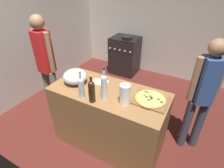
{
  "coord_description": "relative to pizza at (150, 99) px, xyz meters",
  "views": [
    {
      "loc": [
        1.12,
        -0.92,
        2.15
      ],
      "look_at": [
        0.21,
        0.74,
        0.97
      ],
      "focal_mm": 28.05,
      "sensor_mm": 36.0,
      "label": 1
    }
  ],
  "objects": [
    {
      "name": "ground_plane",
      "position": [
        -0.73,
        0.88,
        -0.97
      ],
      "size": [
        4.21,
        3.77,
        0.02
      ],
      "primitive_type": "cube",
      "color": "#511E19"
    },
    {
      "name": "kitchen_wall_rear",
      "position": [
        -0.73,
        2.51,
        0.34
      ],
      "size": [
        4.21,
        0.1,
        2.6
      ],
      "primitive_type": "cube",
      "color": "#BCB7AD",
      "rests_on": "ground_plane"
    },
    {
      "name": "kitchen_wall_left",
      "position": [
        -2.58,
        0.88,
        0.34
      ],
      "size": [
        0.1,
        3.77,
        2.6
      ],
      "primitive_type": "cube",
      "color": "#BCB7AD",
      "rests_on": "ground_plane"
    },
    {
      "name": "counter",
      "position": [
        -0.52,
        -0.06,
        -0.49
      ],
      "size": [
        1.5,
        0.68,
        0.92
      ],
      "primitive_type": "cube",
      "color": "olive",
      "rests_on": "ground_plane"
    },
    {
      "name": "cutting_board",
      "position": [
        -0.0,
        -0.0,
        -0.02
      ],
      "size": [
        0.4,
        0.32,
        0.02
      ],
      "primitive_type": "cube",
      "color": "brown",
      "rests_on": "counter"
    },
    {
      "name": "pizza",
      "position": [
        0.0,
        0.0,
        0.0
      ],
      "size": [
        0.35,
        0.35,
        0.03
      ],
      "color": "tan",
      "rests_on": "cutting_board"
    },
    {
      "name": "mixing_bowl",
      "position": [
        -1.0,
        -0.1,
        0.07
      ],
      "size": [
        0.32,
        0.32,
        0.19
      ],
      "color": "#B2B2B7",
      "rests_on": "counter"
    },
    {
      "name": "paper_towel_roll",
      "position": [
        -0.24,
        -0.18,
        0.09
      ],
      "size": [
        0.12,
        0.12,
        0.25
      ],
      "color": "white",
      "rests_on": "counter"
    },
    {
      "name": "wine_bottle_clear",
      "position": [
        -0.58,
        -0.32,
        0.12
      ],
      "size": [
        0.08,
        0.08,
        0.34
      ],
      "color": "#331E0F",
      "rests_on": "counter"
    },
    {
      "name": "wine_bottle_dark",
      "position": [
        -0.72,
        -0.32,
        0.12
      ],
      "size": [
        0.07,
        0.07,
        0.35
      ],
      "color": "silver",
      "rests_on": "counter"
    },
    {
      "name": "wine_bottle_amber",
      "position": [
        -0.48,
        -0.22,
        0.14
      ],
      "size": [
        0.07,
        0.07,
        0.4
      ],
      "color": "silver",
      "rests_on": "counter"
    },
    {
      "name": "recipe_sheet",
      "position": [
        -0.73,
        0.08,
        -0.03
      ],
      "size": [
        0.23,
        0.17,
        0.0
      ],
      "primitive_type": "cube",
      "rotation": [
        0.0,
        0.0,
        0.12
      ],
      "color": "white",
      "rests_on": "counter"
    },
    {
      "name": "stove",
      "position": [
        -1.3,
        2.11,
        -0.5
      ],
      "size": [
        0.65,
        0.59,
        0.95
      ],
      "color": "black",
      "rests_on": "ground_plane"
    },
    {
      "name": "person_in_stripes",
      "position": [
        -1.72,
        0.07,
        0.04
      ],
      "size": [
        0.38,
        0.22,
        1.71
      ],
      "color": "slate",
      "rests_on": "ground_plane"
    },
    {
      "name": "person_in_red",
      "position": [
        0.52,
        0.46,
        -0.04
      ],
      "size": [
        0.33,
        0.27,
        1.61
      ],
      "color": "#383D4C",
      "rests_on": "ground_plane"
    }
  ]
}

